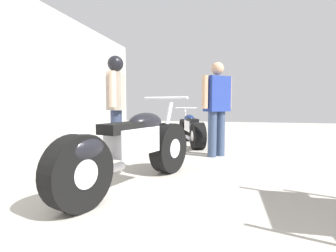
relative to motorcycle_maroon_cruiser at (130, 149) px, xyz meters
name	(u,v)px	position (x,y,z in m)	size (l,w,h in m)	color
ground_plane	(194,167)	(0.55, 1.13, -0.42)	(18.87, 18.87, 0.00)	#A8A399
garage_partition_left	(26,78)	(-2.19, 1.13, 0.90)	(0.08, 8.65, 2.65)	#B7B5AD
motorcycle_maroon_cruiser	(130,149)	(0.00, 0.00, 0.00)	(0.95, 2.07, 1.00)	black
motorcycle_black_naked	(191,130)	(0.25, 3.13, -0.09)	(0.83, 1.70, 0.81)	black
mechanic_in_blue	(217,104)	(0.83, 1.97, 0.48)	(0.53, 0.52, 1.60)	#384766
mechanic_with_helmet	(116,97)	(-0.81, 1.52, 0.59)	(0.33, 0.67, 1.69)	#2D3851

